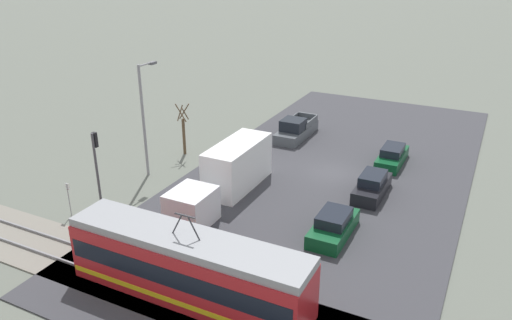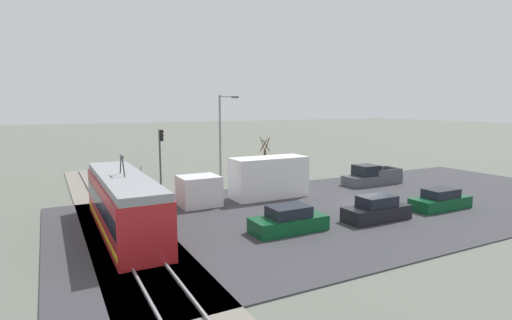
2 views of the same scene
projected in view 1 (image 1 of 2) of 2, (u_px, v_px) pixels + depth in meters
name	position (u px, v px, depth m)	size (l,w,h in m)	color
ground_plane	(331.00, 174.00, 37.53)	(320.00, 320.00, 0.00)	#60665B
road_surface	(331.00, 173.00, 37.52)	(19.24, 42.32, 0.08)	#38383D
rail_bed	(217.00, 305.00, 23.67)	(53.02, 4.40, 0.22)	gray
light_rail_tram	(188.00, 267.00, 23.67)	(12.24, 2.69, 4.43)	#B21E23
box_truck	(228.00, 174.00, 33.74)	(2.45, 10.31, 3.21)	silver
pickup_truck	(296.00, 130.00, 44.33)	(2.06, 5.73, 1.86)	#4C5156
sedan_car_0	(392.00, 156.00, 38.91)	(1.72, 4.67, 1.44)	#0C4723
sedan_car_1	(372.00, 186.00, 33.92)	(1.73, 4.51, 1.58)	black
sedan_car_2	(333.00, 226.00, 29.13)	(1.90, 4.50, 1.50)	#0C4723
traffic_light_pole	(97.00, 161.00, 30.96)	(0.28, 0.47, 5.32)	#47474C
street_tree	(184.00, 131.00, 40.44)	(1.02, 0.85, 4.30)	brown
street_lamp_near_crossing	(145.00, 113.00, 35.69)	(0.36, 1.95, 8.30)	gray
no_parking_sign	(69.00, 196.00, 31.10)	(0.32, 0.08, 2.26)	gray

